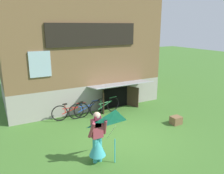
{
  "coord_description": "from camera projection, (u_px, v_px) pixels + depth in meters",
  "views": [
    {
      "loc": [
        -4.23,
        -6.83,
        4.11
      ],
      "look_at": [
        -0.19,
        0.77,
        1.79
      ],
      "focal_mm": 36.41,
      "sensor_mm": 36.0,
      "label": 1
    }
  ],
  "objects": [
    {
      "name": "person",
      "position": [
        97.0,
        141.0,
        6.94
      ],
      "size": [
        0.61,
        0.53,
        1.66
      ],
      "rotation": [
        0.0,
        0.0,
        -0.37
      ],
      "color": "teal",
      "rests_on": "ground_plane"
    },
    {
      "name": "log_house",
      "position": [
        76.0,
        52.0,
        12.67
      ],
      "size": [
        7.88,
        5.82,
        5.43
      ],
      "color": "#9E998E",
      "rests_on": "ground_plane"
    },
    {
      "name": "bicycle_red",
      "position": [
        71.0,
        111.0,
        10.24
      ],
      "size": [
        1.71,
        0.24,
        0.78
      ],
      "rotation": [
        0.0,
        0.0,
        -0.12
      ],
      "color": "black",
      "rests_on": "ground_plane"
    },
    {
      "name": "bicycle_green",
      "position": [
        105.0,
        106.0,
        10.92
      ],
      "size": [
        1.71,
        0.38,
        0.79
      ],
      "rotation": [
        0.0,
        0.0,
        0.2
      ],
      "color": "black",
      "rests_on": "ground_plane"
    },
    {
      "name": "bicycle_blue",
      "position": [
        86.0,
        109.0,
        10.52
      ],
      "size": [
        1.73,
        0.09,
        0.79
      ],
      "rotation": [
        0.0,
        0.0,
        0.02
      ],
      "color": "black",
      "rests_on": "ground_plane"
    },
    {
      "name": "wooden_crate",
      "position": [
        176.0,
        120.0,
        9.81
      ],
      "size": [
        0.44,
        0.37,
        0.34
      ],
      "primitive_type": "cube",
      "color": "brown",
      "rests_on": "ground_plane"
    },
    {
      "name": "kite",
      "position": [
        115.0,
        124.0,
        6.46
      ],
      "size": [
        1.0,
        0.89,
        1.78
      ],
      "color": "#2DB2CC",
      "rests_on": "ground_plane"
    },
    {
      "name": "ground_plane",
      "position": [
        126.0,
        135.0,
        8.81
      ],
      "size": [
        60.0,
        60.0,
        0.0
      ],
      "primitive_type": "plane",
      "color": "#3D6B28"
    }
  ]
}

